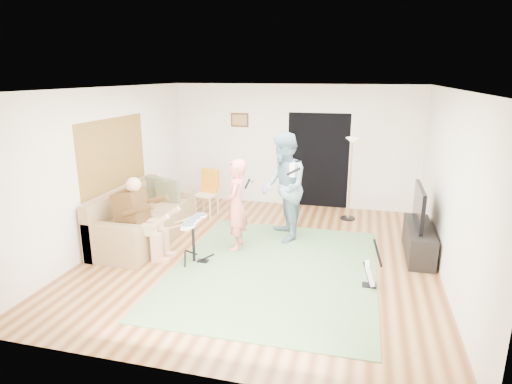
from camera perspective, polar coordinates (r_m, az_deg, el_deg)
floor at (r=7.17m, az=0.81°, el=-8.47°), size 6.00×6.00×0.00m
walls at (r=6.73m, az=0.85°, el=2.09°), size 5.50×6.00×2.70m
ceiling at (r=6.55m, az=0.90°, el=13.64°), size 6.00×6.00×0.00m
window_blinds at (r=7.95m, az=-18.45°, el=4.84°), size 0.00×2.05×2.05m
doorway at (r=9.59m, az=8.26°, el=4.15°), size 2.10×0.00×2.10m
picture_frame at (r=9.82m, az=-2.19°, el=9.57°), size 0.42×0.03×0.32m
area_rug at (r=6.70m, az=2.45°, el=-10.21°), size 3.09×3.84×0.02m
sofa at (r=8.00m, az=-15.22°, el=-4.04°), size 0.95×2.32×0.94m
drummer at (r=7.19m, az=-14.86°, el=-4.47°), size 0.87×0.48×1.33m
drum_kit at (r=6.90m, az=-8.33°, el=-6.73°), size 0.40×0.72×0.74m
singer at (r=7.19m, az=-2.68°, el=-1.76°), size 0.44×0.61×1.56m
microphone at (r=7.03m, az=-1.16°, el=1.11°), size 0.06×0.06×0.24m
guitarist at (r=7.58m, az=3.70°, el=0.61°), size 1.03×1.15×1.94m
guitar_held at (r=7.46m, az=5.26°, el=3.10°), size 0.26×0.61×0.26m
guitar_spare at (r=6.32m, az=15.04°, el=-10.43°), size 0.26×0.23×0.73m
torchiere_lamp at (r=8.80m, az=12.55°, el=3.65°), size 0.30×0.30×1.69m
dining_chair at (r=9.17m, az=-6.52°, el=-0.88°), size 0.46×0.48×0.96m
tv_cabinet at (r=7.59m, az=20.86°, el=-6.09°), size 0.40×1.40×0.50m
television at (r=7.40m, az=20.92°, el=-1.74°), size 0.06×1.09×0.63m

